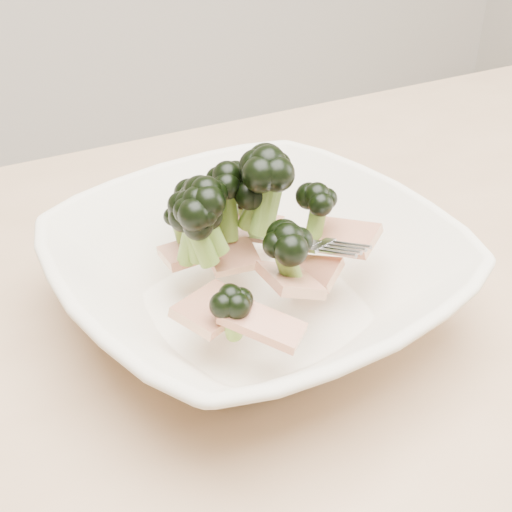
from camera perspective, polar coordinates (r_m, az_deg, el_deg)
name	(u,v)px	position (r m, az deg, el deg)	size (l,w,h in m)	color
dining_table	(358,450)	(0.57, 8.20, -15.08)	(1.20, 0.80, 0.75)	tan
broccoli_dish	(253,268)	(0.50, -0.22, -0.93)	(0.31, 0.31, 0.13)	#F3E7CD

